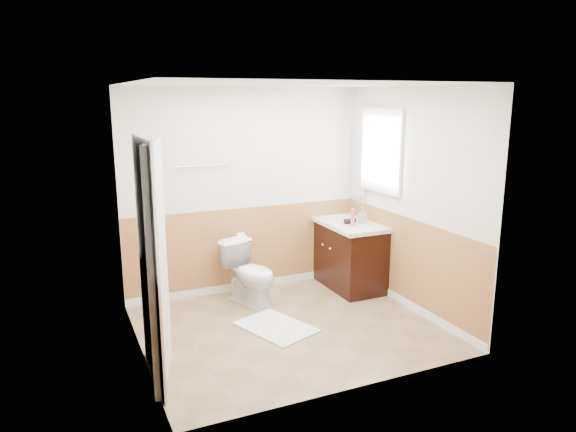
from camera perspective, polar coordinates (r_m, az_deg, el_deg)
name	(u,v)px	position (r m, az deg, el deg)	size (l,w,h in m)	color
floor	(289,328)	(5.71, 0.11, -11.93)	(3.00, 3.00, 0.00)	#8C7051
ceiling	(289,84)	(5.19, 0.13, 14.01)	(3.00, 3.00, 0.00)	white
wall_back	(245,191)	(6.50, -4.60, 2.65)	(3.00, 3.00, 0.00)	silver
wall_front	(357,245)	(4.20, 7.44, -3.07)	(3.00, 3.00, 0.00)	silver
wall_left	(136,227)	(4.91, -16.07, -1.14)	(3.00, 3.00, 0.00)	silver
wall_right	(412,200)	(6.07, 13.14, 1.64)	(3.00, 3.00, 0.00)	silver
wainscot_back	(247,251)	(6.66, -4.45, -3.73)	(3.00, 3.00, 0.00)	#A77642
wainscot_front	(354,333)	(4.47, 7.08, -12.32)	(3.00, 3.00, 0.00)	#A77642
wainscot_left	(142,306)	(5.13, -15.41, -9.28)	(2.60, 2.60, 0.00)	#A77642
wainscot_right	(407,265)	(6.25, 12.70, -5.13)	(2.60, 2.60, 0.00)	#A77642
toilet	(250,273)	(6.24, -4.10, -6.15)	(0.41, 0.72, 0.73)	white
bath_mat	(276,327)	(5.71, -1.31, -11.85)	(0.55, 0.80, 0.02)	white
vanity_cabinet	(347,255)	(6.83, 6.36, -4.21)	(0.55, 1.10, 0.80)	black
vanity_knob_left	(330,249)	(6.56, 4.58, -3.52)	(0.03, 0.03, 0.03)	silver
vanity_knob_right	(323,245)	(6.73, 3.76, -3.09)	(0.03, 0.03, 0.03)	silver
countertop	(347,223)	(6.72, 6.38, -0.76)	(0.60, 1.15, 0.05)	silver
sink_basin	(342,218)	(6.84, 5.82, -0.19)	(0.36, 0.36, 0.02)	white
faucet	(354,212)	(6.92, 7.13, 0.43)	(0.02, 0.02, 0.14)	silver
lotion_bottle	(353,218)	(6.41, 6.97, -0.19)	(0.05, 0.05, 0.22)	#E13A8C
soap_dispenser	(362,215)	(6.64, 8.00, 0.11)	(0.09, 0.09, 0.19)	#9197A4
hair_dryer_body	(350,221)	(6.58, 6.66, -0.52)	(0.07, 0.07, 0.14)	black
hair_dryer_handle	(347,223)	(6.59, 6.31, -0.75)	(0.03, 0.03, 0.07)	black
mirror_panel	(359,163)	(6.91, 7.59, 5.70)	(0.02, 0.35, 0.90)	silver
window_frame	(381,151)	(6.46, 9.99, 6.92)	(0.04, 0.80, 1.00)	white
window_glass	(382,151)	(6.46, 10.11, 6.92)	(0.01, 0.70, 0.90)	white
door	(158,265)	(4.55, -13.81, -5.09)	(0.05, 0.80, 2.04)	white
door_frame	(149,265)	(4.54, -14.76, -5.07)	(0.02, 0.92, 2.10)	white
door_knob	(158,261)	(4.89, -13.79, -4.69)	(0.06, 0.06, 0.06)	silver
towel_bar	(201,166)	(6.23, -9.28, 5.35)	(0.02, 0.02, 0.62)	silver
tp_holder_bar	(240,237)	(6.52, -5.13, -2.28)	(0.02, 0.02, 0.14)	silver
tp_roll	(240,237)	(6.52, -5.13, -2.28)	(0.11, 0.11, 0.10)	white
tp_sheet	(241,246)	(6.55, -5.11, -3.21)	(0.10, 0.01, 0.16)	white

